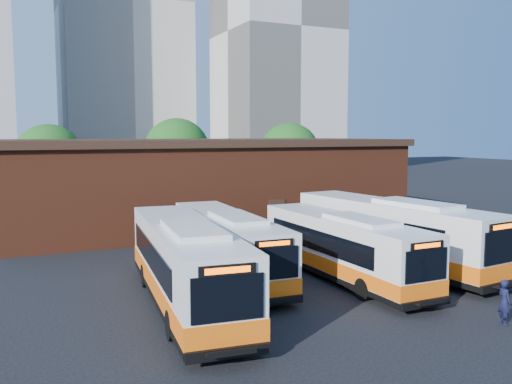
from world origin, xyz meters
name	(u,v)px	position (x,y,z in m)	size (l,w,h in m)	color
ground	(363,297)	(0.00, 0.00, 0.00)	(220.00, 220.00, 0.00)	black
bus_west	(186,267)	(-7.08, 1.96, 1.56)	(3.81, 12.75, 3.43)	silver
bus_midwest	(228,247)	(-3.96, 5.36, 1.43)	(3.00, 11.67, 3.15)	silver
bus_mideast	(343,249)	(0.76, 2.74, 1.41)	(2.54, 11.45, 3.11)	silver
bus_east	(392,235)	(4.50, 3.81, 1.60)	(4.09, 13.08, 3.51)	silver
transit_worker	(504,302)	(2.58, -4.79, 0.82)	(0.60, 0.39, 1.64)	black
depot_building	(205,182)	(0.00, 20.00, 3.26)	(28.60, 12.60, 6.40)	#632B17
tree_west	(49,159)	(-10.00, 32.00, 4.64)	(6.00, 6.00, 7.65)	#382314
tree_mid	(177,151)	(2.00, 34.00, 5.08)	(6.56, 6.56, 8.36)	#382314
tree_east	(289,153)	(13.00, 31.00, 4.83)	(6.24, 6.24, 7.96)	#382314
tower_center	(121,6)	(7.00, 86.00, 30.34)	(22.00, 20.00, 61.20)	beige
tower_right	(276,33)	(30.00, 68.00, 24.34)	(18.00, 18.00, 49.20)	beige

